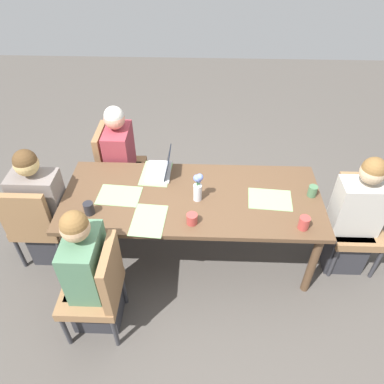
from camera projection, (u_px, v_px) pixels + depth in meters
name	position (u px, v px, depth m)	size (l,w,h in m)	color
ground_plane	(192.00, 252.00, 3.60)	(10.00, 10.00, 0.00)	#4C4742
dining_table	(192.00, 203.00, 3.16)	(2.21, 0.92, 0.74)	brown
chair_head_left_left_near	(36.00, 221.00, 3.23)	(0.44, 0.44, 0.90)	olive
person_head_left_left_near	(44.00, 213.00, 3.27)	(0.40, 0.36, 1.19)	#2D2D33
chair_near_left_mid	(99.00, 286.00, 2.72)	(0.44, 0.44, 0.90)	olive
person_near_left_mid	(90.00, 277.00, 2.75)	(0.36, 0.40, 1.19)	#2D2D33
chair_far_left_far	(116.00, 164.00, 3.87)	(0.44, 0.44, 0.90)	olive
person_far_left_far	(122.00, 165.00, 3.80)	(0.36, 0.40, 1.19)	#2D2D33
chair_head_right_right_near	(356.00, 217.00, 3.26)	(0.44, 0.44, 0.90)	olive
person_head_right_right_near	(353.00, 221.00, 3.19)	(0.40, 0.36, 1.19)	#2D2D33
flower_vase	(198.00, 185.00, 2.99)	(0.08, 0.07, 0.27)	silver
placemat_head_left_left_near	(119.00, 195.00, 3.12)	(0.36, 0.26, 0.00)	#7FAD70
placemat_near_left_mid	(149.00, 220.00, 2.90)	(0.36, 0.26, 0.00)	#7FAD70
placemat_far_left_far	(156.00, 174.00, 3.35)	(0.36, 0.26, 0.00)	#7FAD70
placemat_head_right_right_near	(270.00, 199.00, 3.08)	(0.36, 0.26, 0.00)	#7FAD70
laptop_far_left_far	(161.00, 169.00, 3.33)	(0.22, 0.32, 0.21)	silver
coffee_mug_near_left	(304.00, 223.00, 2.81)	(0.08, 0.08, 0.11)	#AD3D38
coffee_mug_near_right	(192.00, 219.00, 2.85)	(0.09, 0.09, 0.09)	#AD3D38
coffee_mug_centre_left	(89.00, 208.00, 2.93)	(0.08, 0.08, 0.11)	#232328
coffee_mug_centre_right	(312.00, 191.00, 3.09)	(0.08, 0.08, 0.10)	#47704C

